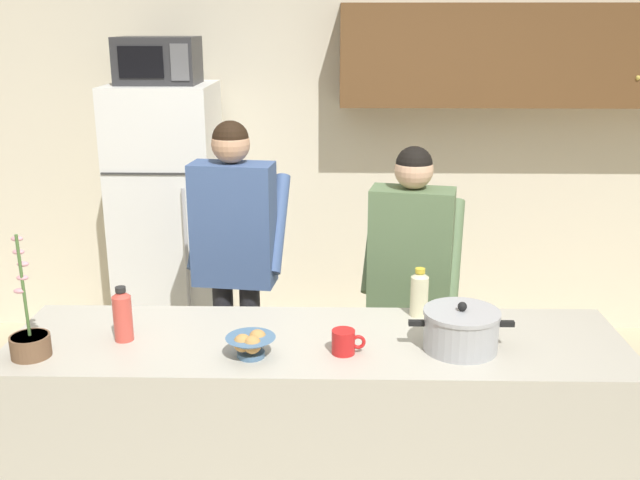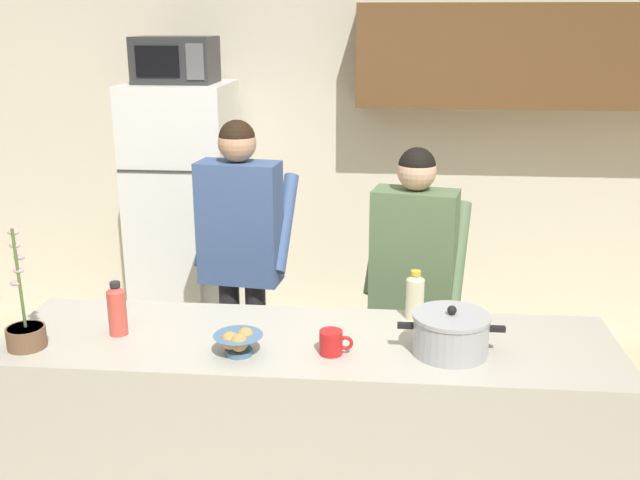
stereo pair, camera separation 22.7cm
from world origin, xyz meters
The scene contains 12 objects.
back_wall_unit centered at (0.24, 2.25, 1.43)m, with size 6.00×0.48×2.60m.
kitchen_island centered at (0.00, 0.00, 0.46)m, with size 2.47×0.68×0.92m, color #BCB7A8.
refrigerator centered at (-1.01, 1.85, 0.89)m, with size 0.64×0.68×1.77m.
microwave centered at (-1.01, 1.83, 1.91)m, with size 0.48×0.37×0.28m.
person_near_pot centered at (-0.46, 0.95, 1.05)m, with size 0.55×0.46×1.67m.
person_by_sink centered at (0.44, 0.72, 0.98)m, with size 0.54×0.48×1.58m.
cooking_pot centered at (0.56, -0.08, 1.00)m, with size 0.41×0.30×0.20m.
coffee_mug centered at (0.11, -0.13, 0.97)m, with size 0.13×0.09×0.10m.
bread_bowl centered at (-0.25, -0.17, 0.97)m, with size 0.19×0.19×0.10m.
bottle_near_edge centered at (0.43, 0.26, 1.02)m, with size 0.08×0.08×0.21m.
bottle_mid_counter centered at (-0.77, -0.02, 1.03)m, with size 0.08×0.08×0.23m.
potted_orchid centered at (-1.09, -0.18, 0.99)m, with size 0.15×0.15×0.49m.
Camera 2 is at (0.29, -2.67, 2.15)m, focal length 40.83 mm.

